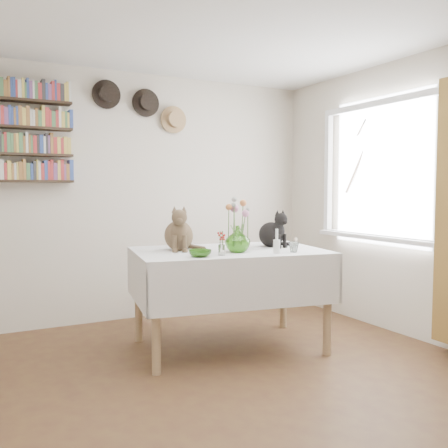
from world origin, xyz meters
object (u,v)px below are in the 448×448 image
black_cat (271,228)px  dining_table (229,274)px  tabby_cat (179,227)px  bookshelf_unit (14,131)px  flower_vase (238,239)px

black_cat → dining_table: bearing=173.7°
tabby_cat → black_cat: tabby_cat is taller
tabby_cat → bookshelf_unit: bearing=157.2°
dining_table → tabby_cat: tabby_cat is taller
bookshelf_unit → tabby_cat: bearing=-42.8°
dining_table → bookshelf_unit: (-1.51, 1.23, 1.22)m
dining_table → flower_vase: flower_vase is taller
bookshelf_unit → dining_table: bearing=-39.1°
flower_vase → tabby_cat: bearing=136.2°
tabby_cat → black_cat: 0.82m
tabby_cat → black_cat: bearing=9.5°
flower_vase → black_cat: bearing=23.7°
tabby_cat → black_cat: (0.81, -0.15, -0.02)m
flower_vase → bookshelf_unit: 2.25m
dining_table → bookshelf_unit: size_ratio=1.69×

